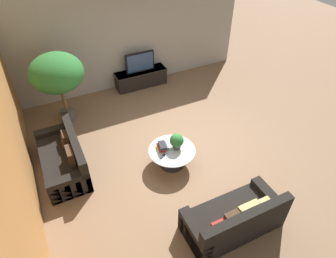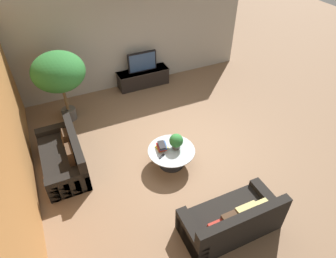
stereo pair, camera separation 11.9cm
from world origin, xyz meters
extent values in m
plane|color=brown|center=(0.00, 0.00, 0.00)|extent=(24.00, 24.00, 0.00)
cube|color=#A39E93|center=(0.00, 3.26, 1.50)|extent=(7.40, 0.12, 3.00)
cube|color=#B2753D|center=(-3.26, 0.20, 1.50)|extent=(0.12, 7.40, 3.00)
cube|color=black|center=(0.31, 2.94, 0.25)|extent=(1.55, 0.48, 0.51)
cube|color=#2D2823|center=(0.31, 2.94, 0.50)|extent=(1.58, 0.50, 0.02)
cube|color=black|center=(0.31, 2.94, 0.81)|extent=(0.88, 0.08, 0.59)
cube|color=navy|center=(0.31, 2.90, 0.81)|extent=(0.81, 0.00, 0.54)
cube|color=black|center=(0.31, 2.94, 0.52)|extent=(0.26, 0.13, 0.02)
cylinder|color=black|center=(-0.34, -0.50, 0.01)|extent=(0.57, 0.57, 0.02)
cylinder|color=black|center=(-0.34, -0.50, 0.20)|extent=(0.10, 0.10, 0.41)
cylinder|color=#A8B2B7|center=(-0.34, -0.50, 0.42)|extent=(1.04, 1.04, 0.02)
cube|color=black|center=(-2.56, 0.42, 0.21)|extent=(0.84, 1.85, 0.42)
cube|color=black|center=(-2.22, 0.42, 0.63)|extent=(0.16, 1.85, 0.42)
cube|color=black|center=(-2.56, 1.25, 0.27)|extent=(0.84, 0.20, 0.54)
cube|color=black|center=(-2.56, -0.41, 0.27)|extent=(0.84, 0.20, 0.54)
cube|color=#422D1E|center=(-2.38, 0.73, 0.56)|extent=(0.17, 0.31, 0.30)
cube|color=#422D1E|center=(-2.38, 0.11, 0.59)|extent=(0.13, 0.38, 0.34)
cube|color=black|center=(-0.07, -2.41, 0.21)|extent=(1.78, 0.84, 0.42)
cube|color=black|center=(-0.07, -2.75, 0.63)|extent=(1.78, 0.16, 0.42)
cube|color=black|center=(0.72, -2.41, 0.27)|extent=(0.20, 0.84, 0.54)
cube|color=black|center=(-0.86, -2.41, 0.27)|extent=(0.20, 0.84, 0.54)
cube|color=tan|center=(0.37, -2.59, 0.56)|extent=(0.31, 0.15, 0.29)
cube|color=tan|center=(0.08, -2.59, 0.59)|extent=(0.39, 0.15, 0.36)
cube|color=#422D1E|center=(-0.22, -2.59, 0.58)|extent=(0.36, 0.14, 0.33)
cube|color=#B23328|center=(-0.51, -2.59, 0.55)|extent=(0.28, 0.15, 0.27)
cylinder|color=#514C47|center=(-2.11, 2.16, 0.15)|extent=(0.36, 0.36, 0.31)
cylinder|color=brown|center=(-2.11, 2.16, 0.63)|extent=(0.08, 0.08, 0.65)
ellipsoid|color=#286B2D|center=(-2.11, 2.16, 1.42)|extent=(1.29, 1.29, 0.93)
cylinder|color=#514C47|center=(-0.22, -0.47, 0.47)|extent=(0.17, 0.17, 0.08)
sphere|color=#286B2D|center=(-0.22, -0.47, 0.64)|extent=(0.30, 0.30, 0.30)
cube|color=gold|center=(-0.50, -0.36, 0.44)|extent=(0.25, 0.23, 0.03)
cube|color=#A32823|center=(-0.52, -0.37, 0.48)|extent=(0.22, 0.30, 0.04)
cube|color=#2D4C84|center=(-0.50, -0.38, 0.52)|extent=(0.21, 0.29, 0.04)
cube|color=#232326|center=(-0.52, -0.39, 0.55)|extent=(0.18, 0.28, 0.04)
cube|color=black|center=(-0.61, -0.60, 0.44)|extent=(0.16, 0.11, 0.02)
camera|label=1|loc=(-2.49, -4.71, 4.96)|focal=32.00mm
camera|label=2|loc=(-2.38, -4.77, 4.96)|focal=32.00mm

